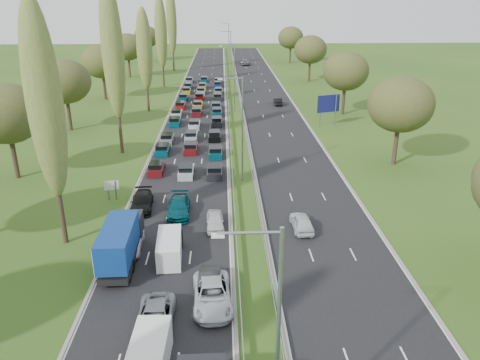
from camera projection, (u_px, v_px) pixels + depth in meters
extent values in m
plane|color=#2A4E18|center=(234.00, 109.00, 88.74)|extent=(260.00, 260.00, 0.00)
cube|color=black|center=(199.00, 106.00, 90.83)|extent=(10.50, 215.00, 0.04)
cube|color=black|center=(268.00, 106.00, 91.29)|extent=(10.50, 215.00, 0.04)
cube|color=gray|center=(228.00, 103.00, 90.82)|extent=(0.06, 215.00, 0.32)
cube|color=gray|center=(240.00, 103.00, 90.90)|extent=(0.06, 215.00, 0.32)
cylinder|color=gray|center=(277.00, 355.00, 19.62)|extent=(0.18, 0.18, 12.00)
cylinder|color=gray|center=(243.00, 131.00, 52.15)|extent=(0.18, 0.18, 12.00)
cylinder|color=gray|center=(234.00, 79.00, 84.67)|extent=(0.18, 0.18, 12.00)
cylinder|color=gray|center=(231.00, 56.00, 117.20)|extent=(0.18, 0.18, 12.00)
cylinder|color=gray|center=(229.00, 43.00, 149.72)|extent=(0.18, 0.18, 12.00)
cylinder|color=#2D2116|center=(60.00, 205.00, 39.47)|extent=(0.44, 0.44, 7.20)
ellipsoid|color=#58652B|center=(44.00, 101.00, 36.23)|extent=(2.80, 2.80, 16.00)
cylinder|color=#2D2116|center=(120.00, 124.00, 62.57)|extent=(0.44, 0.44, 7.92)
ellipsoid|color=#58652B|center=(113.00, 50.00, 59.01)|extent=(2.80, 2.80, 17.60)
cylinder|color=#2D2116|center=(148.00, 93.00, 86.07)|extent=(0.44, 0.44, 6.48)
ellipsoid|color=#58652B|center=(144.00, 49.00, 83.15)|extent=(2.80, 2.80, 14.40)
cylinder|color=#2D2116|center=(163.00, 71.00, 109.17)|extent=(0.44, 0.44, 7.20)
ellipsoid|color=#58652B|center=(161.00, 32.00, 105.93)|extent=(2.80, 2.80, 16.00)
cylinder|color=#2D2116|center=(173.00, 56.00, 132.27)|extent=(0.44, 0.44, 7.92)
ellipsoid|color=#58652B|center=(172.00, 20.00, 128.71)|extent=(2.80, 2.80, 17.60)
cylinder|color=#2D2116|center=(15.00, 158.00, 54.41)|extent=(0.56, 0.56, 4.84)
ellipsoid|color=#38471E|center=(6.00, 114.00, 52.47)|extent=(8.00, 8.00, 6.80)
cylinder|color=#2D2116|center=(69.00, 115.00, 73.93)|extent=(0.56, 0.56, 4.84)
ellipsoid|color=#38471E|center=(65.00, 82.00, 71.98)|extent=(8.00, 8.00, 6.80)
cylinder|color=#2D2116|center=(104.00, 87.00, 96.23)|extent=(0.56, 0.56, 4.84)
ellipsoid|color=#38471E|center=(102.00, 61.00, 94.29)|extent=(8.00, 8.00, 6.80)
cylinder|color=#2D2116|center=(129.00, 68.00, 122.25)|extent=(0.56, 0.56, 4.84)
ellipsoid|color=#38471E|center=(128.00, 47.00, 120.31)|extent=(8.00, 8.00, 6.80)
cylinder|color=#2D2116|center=(147.00, 54.00, 151.99)|extent=(0.56, 0.56, 4.84)
ellipsoid|color=#38471E|center=(146.00, 37.00, 150.05)|extent=(8.00, 8.00, 6.80)
cylinder|color=#2D2116|center=(395.00, 146.00, 58.78)|extent=(0.56, 0.56, 4.84)
ellipsoid|color=#38471E|center=(401.00, 104.00, 56.84)|extent=(8.00, 8.00, 6.80)
cylinder|color=#2D2116|center=(343.00, 101.00, 83.87)|extent=(0.56, 0.56, 4.84)
ellipsoid|color=#38471E|center=(346.00, 71.00, 81.93)|extent=(8.00, 8.00, 6.80)
cylinder|color=#2D2116|center=(309.00, 71.00, 116.40)|extent=(0.56, 0.56, 4.84)
ellipsoid|color=#38471E|center=(310.00, 50.00, 114.46)|extent=(8.00, 8.00, 6.80)
cylinder|color=#2D2116|center=(290.00, 55.00, 148.92)|extent=(0.56, 0.56, 4.84)
ellipsoid|color=#38471E|center=(291.00, 38.00, 146.98)|extent=(8.00, 8.00, 6.80)
cube|color=#590F14|center=(156.00, 169.00, 56.63)|extent=(1.75, 4.00, 0.80)
cube|color=#053F4C|center=(163.00, 150.00, 63.49)|extent=(1.75, 4.00, 0.80)
cube|color=slate|center=(167.00, 139.00, 68.34)|extent=(1.75, 4.00, 0.80)
cube|color=#053F4C|center=(175.00, 122.00, 77.54)|extent=(1.75, 4.00, 0.80)
cube|color=silver|center=(177.00, 114.00, 82.99)|extent=(1.75, 4.00, 0.80)
cube|color=#A50C0A|center=(181.00, 106.00, 88.89)|extent=(1.75, 4.00, 0.80)
cube|color=#053F4C|center=(183.00, 98.00, 95.90)|extent=(1.75, 4.00, 0.80)
cube|color=#BF990C|center=(187.00, 91.00, 102.61)|extent=(1.75, 4.00, 0.80)
cube|color=navy|center=(188.00, 87.00, 107.83)|extent=(1.75, 4.00, 0.80)
cube|color=slate|center=(189.00, 81.00, 115.10)|extent=(1.75, 4.00, 0.80)
cube|color=#B2B7BC|center=(186.00, 172.00, 55.67)|extent=(1.75, 4.00, 0.80)
cube|color=#590F14|center=(191.00, 149.00, 64.19)|extent=(1.75, 4.00, 0.80)
cube|color=#B2B7BC|center=(191.00, 137.00, 69.49)|extent=(1.75, 4.00, 0.80)
cube|color=silver|center=(195.00, 125.00, 75.80)|extent=(1.75, 4.00, 0.80)
cube|color=#590F14|center=(197.00, 113.00, 84.00)|extent=(1.75, 4.00, 0.80)
cube|color=#BF990C|center=(198.00, 106.00, 89.34)|extent=(1.75, 4.00, 0.80)
cube|color=#A50C0A|center=(200.00, 97.00, 96.54)|extent=(1.75, 4.00, 0.80)
cube|color=#B2B7BC|center=(201.00, 92.00, 102.32)|extent=(1.75, 4.00, 0.80)
cube|color=#BF990C|center=(202.00, 87.00, 107.76)|extent=(1.75, 4.00, 0.80)
cube|color=#053F4C|center=(204.00, 80.00, 116.15)|extent=(1.75, 4.00, 0.80)
cube|color=black|center=(215.00, 172.00, 55.69)|extent=(1.75, 4.00, 0.80)
cube|color=#053F4C|center=(216.00, 153.00, 62.50)|extent=(1.75, 4.00, 0.80)
cube|color=black|center=(215.00, 136.00, 69.77)|extent=(1.75, 4.00, 0.80)
cube|color=black|center=(217.00, 122.00, 77.61)|extent=(1.75, 4.00, 0.80)
cube|color=#053F4C|center=(217.00, 113.00, 83.80)|extent=(1.75, 4.00, 0.80)
cube|color=#053F4C|center=(216.00, 107.00, 88.27)|extent=(1.75, 4.00, 0.80)
cube|color=black|center=(218.00, 98.00, 96.31)|extent=(1.75, 4.00, 0.80)
cube|color=slate|center=(218.00, 92.00, 102.23)|extent=(1.75, 4.00, 0.80)
cube|color=navy|center=(218.00, 85.00, 109.67)|extent=(1.75, 4.00, 0.80)
cube|color=black|center=(218.00, 82.00, 114.07)|extent=(1.75, 4.00, 0.80)
imported|color=silver|center=(129.00, 243.00, 39.26)|extent=(2.30, 4.75, 1.30)
imported|color=black|center=(142.00, 202.00, 46.90)|extent=(2.39, 5.21, 1.48)
imported|color=#5F1B10|center=(142.00, 358.00, 26.78)|extent=(1.67, 4.32, 1.40)
imported|color=gray|center=(155.00, 318.00, 30.03)|extent=(2.42, 5.19, 1.44)
imported|color=#05424C|center=(179.00, 207.00, 45.68)|extent=(2.29, 5.33, 1.53)
imported|color=black|center=(209.00, 284.00, 33.51)|extent=(1.86, 4.58, 1.48)
imported|color=silver|center=(212.00, 295.00, 32.27)|extent=(2.96, 5.81, 1.57)
imported|color=silver|center=(215.00, 221.00, 43.10)|extent=(1.77, 4.01, 1.34)
imported|color=silver|center=(302.00, 222.00, 42.75)|extent=(1.89, 4.35, 1.46)
imported|color=black|center=(278.00, 101.00, 91.77)|extent=(1.49, 4.14, 1.36)
imported|color=slate|center=(245.00, 62.00, 144.67)|extent=(3.01, 5.91, 1.60)
cube|color=black|center=(123.00, 253.00, 37.60)|extent=(2.24, 8.39, 0.50)
cube|color=navy|center=(118.00, 241.00, 36.03)|extent=(2.33, 6.34, 2.34)
cube|color=silver|center=(109.00, 263.00, 33.11)|extent=(2.28, 0.06, 2.24)
cube|color=black|center=(129.00, 226.00, 40.23)|extent=(2.28, 2.05, 2.20)
cylinder|color=black|center=(130.00, 238.00, 40.46)|extent=(1.96, 1.00, 1.00)
cylinder|color=black|center=(115.00, 276.00, 34.89)|extent=(1.96, 1.00, 1.00)
cube|color=white|center=(149.00, 358.00, 26.22)|extent=(2.02, 5.05, 2.02)
cube|color=black|center=(154.00, 333.00, 28.33)|extent=(1.97, 0.81, 1.62)
cylinder|color=black|center=(139.00, 349.00, 27.96)|extent=(0.25, 0.69, 0.69)
cube|color=white|center=(169.00, 248.00, 37.87)|extent=(1.88, 4.71, 1.88)
cube|color=black|center=(172.00, 236.00, 39.84)|extent=(1.84, 0.75, 1.51)
cylinder|color=black|center=(162.00, 246.00, 39.49)|extent=(0.24, 0.64, 0.64)
cylinder|color=black|center=(178.00, 265.00, 36.75)|extent=(0.24, 0.64, 0.64)
cylinder|color=gray|center=(108.00, 190.00, 48.94)|extent=(0.16, 0.16, 2.10)
cylinder|color=gray|center=(116.00, 190.00, 48.97)|extent=(0.16, 0.16, 2.10)
cube|color=silver|center=(111.00, 185.00, 48.75)|extent=(1.50, 0.29, 1.00)
cylinder|color=gray|center=(321.00, 111.00, 75.77)|extent=(0.16, 0.16, 5.20)
cylinder|color=gray|center=(335.00, 111.00, 75.86)|extent=(0.16, 0.16, 5.20)
cube|color=navy|center=(329.00, 104.00, 75.37)|extent=(3.83, 1.33, 2.80)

